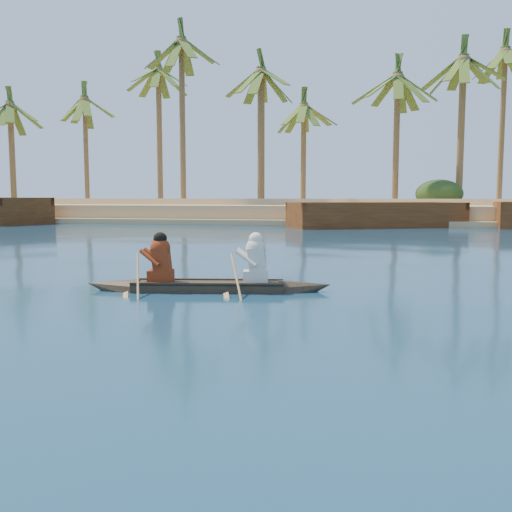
# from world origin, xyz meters

# --- Properties ---
(ground) EXTENTS (160.00, 160.00, 0.00)m
(ground) POSITION_xyz_m (0.00, 0.00, 0.00)
(ground) COLOR #0A2945
(ground) RESTS_ON ground
(sandy_embankment) EXTENTS (150.00, 51.00, 1.50)m
(sandy_embankment) POSITION_xyz_m (0.00, 46.89, 0.53)
(sandy_embankment) COLOR tan
(sandy_embankment) RESTS_ON ground
(palm_grove) EXTENTS (110.00, 14.00, 16.00)m
(palm_grove) POSITION_xyz_m (0.00, 35.00, 8.00)
(palm_grove) COLOR #3A6222
(palm_grove) RESTS_ON ground
(shrub_cluster) EXTENTS (100.00, 6.00, 2.40)m
(shrub_cluster) POSITION_xyz_m (0.00, 31.50, 1.20)
(shrub_cluster) COLOR #1C3413
(shrub_cluster) RESTS_ON ground
(canoe) EXTENTS (5.17, 1.48, 1.41)m
(canoe) POSITION_xyz_m (1.75, -4.00, 0.27)
(canoe) COLOR #3B3020
(canoe) RESTS_ON ground
(barge_mid) EXTENTS (11.54, 7.85, 1.83)m
(barge_mid) POSITION_xyz_m (5.38, 22.00, 0.64)
(barge_mid) COLOR brown
(barge_mid) RESTS_ON ground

